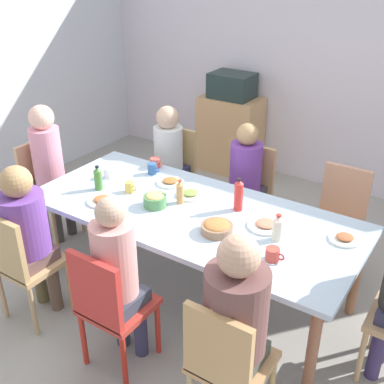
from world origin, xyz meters
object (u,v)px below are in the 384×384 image
Objects in this scene: cup_4 at (273,254)px; bottle_0 at (239,195)px; chair_4 at (226,362)px; chair_5 at (46,184)px; cup_1 at (155,163)px; person_6 at (26,229)px; chair_7 at (339,215)px; person_0 at (245,176)px; plate_1 at (170,182)px; side_cabinet at (230,135)px; person_1 at (117,270)px; plate_0 at (103,200)px; bowl_1 at (155,200)px; chair_6 at (21,261)px; plate_4 at (266,225)px; chair_1 at (109,304)px; cup_0 at (108,173)px; bowl_0 at (217,227)px; bottle_1 at (278,228)px; person_5 at (49,162)px; person_4 at (236,316)px; cup_3 at (152,169)px; plate_3 at (190,194)px; person_3 at (168,154)px; cup_2 at (130,187)px; plate_2 at (345,239)px; bottle_2 at (180,192)px; bottle_3 at (98,179)px; dining_table at (192,218)px; chair_0 at (248,190)px; microwave at (232,85)px.

cup_4 is 0.49× the size of bottle_0.
chair_4 reaches higher than cup_4.
chair_5 is 7.26× the size of cup_1.
chair_7 is (1.64, 1.74, -0.21)m from person_6.
chair_5 is (-1.61, -0.82, -0.17)m from person_0.
plate_1 is 0.25× the size of side_cabinet.
person_1 is 5.17× the size of plate_0.
person_0 is 0.96m from bowl_1.
chair_6 is 1.72m from plate_4.
cup_0 is at bearing 131.70° from chair_1.
bowl_0 is 1.15× the size of bottle_1.
person_5 reaches higher than side_cabinet.
person_4 is at bearing -61.94° from bottle_0.
cup_3 is at bearing 164.62° from bottle_1.
person_5 is 5.01× the size of bottle_0.
plate_3 is at bearing 42.08° from plate_0.
bowl_0 is at bearing -41.21° from person_3.
cup_2 reaches higher than cup_4.
person_1 is at bearing -61.81° from cup_3.
bottle_0 is (-0.54, -0.72, 0.34)m from chair_7.
plate_3 is 1.02× the size of bowl_0.
chair_1 is 1.57m from plate_2.
cup_1 is at bearing -163.01° from chair_7.
bottle_2 reaches higher than plate_1.
person_4 is at bearing -23.49° from bottle_3.
person_6 is 9.65× the size of cup_4.
chair_5 reaches higher than plate_4.
plate_1 is 1.31× the size of bowl_1.
person_5 reaches higher than chair_6.
bottle_3 is at bearing -88.92° from person_3.
cup_3 is 0.89× the size of cup_4.
side_cabinet is at bearing 93.38° from person_3.
plate_2 is 0.79× the size of plate_4.
bottle_1 is (0.68, -0.02, 0.15)m from dining_table.
side_cabinet reaches higher than dining_table.
person_6 reaches higher than bottle_1.
cup_2 is at bearing 171.17° from bowl_0.
microwave is (-0.90, 1.27, 0.53)m from chair_0.
chair_4 is at bearing -45.19° from bottle_2.
cup_4 is (1.64, -0.32, -0.00)m from cup_0.
chair_0 is at bearing 114.08° from chair_4.
bottle_1 is at bearing -27.74° from bottle_0.
cup_3 is 1.90m from side_cabinet.
person_1 is 0.78m from bowl_1.
plate_3 is at bearing 25.82° from cup_2.
person_3 is 1.55m from plate_4.
bottle_1 is (1.50, -0.84, 0.13)m from person_3.
bottle_0 is at bearing -9.22° from cup_3.
side_cabinet reaches higher than plate_2.
bottle_1 is at bearing -19.35° from cup_1.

